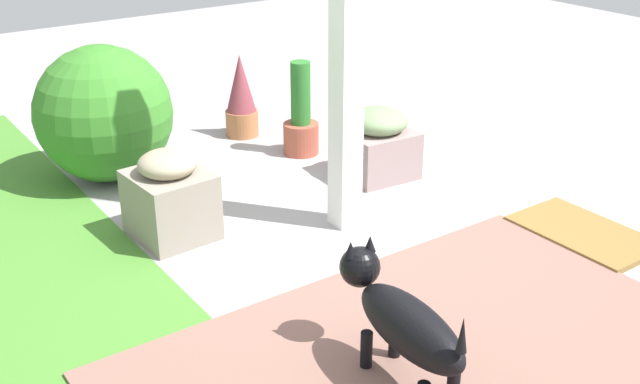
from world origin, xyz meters
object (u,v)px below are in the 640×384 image
at_px(stone_planter_mid, 170,197).
at_px(dog, 402,319).
at_px(terracotta_pot_spiky, 241,98).
at_px(doormat, 584,233).
at_px(round_shrub, 104,114).
at_px(porch_pillar, 347,7).
at_px(stone_planter_nearest, 378,144).
at_px(terracotta_pot_tall, 301,122).

distance_m(stone_planter_mid, dog, 1.61).
bearing_deg(terracotta_pot_spiky, doormat, -163.38).
bearing_deg(stone_planter_mid, round_shrub, -1.40).
xyz_separation_m(porch_pillar, round_shrub, (1.32, 0.79, -0.75)).
distance_m(stone_planter_nearest, dog, 2.00).
relative_size(stone_planter_mid, terracotta_pot_spiky, 0.82).
distance_m(porch_pillar, stone_planter_nearest, 1.17).
relative_size(dog, doormat, 1.00).
relative_size(stone_planter_nearest, terracotta_pot_tall, 0.70).
bearing_deg(porch_pillar, round_shrub, 30.77).
bearing_deg(dog, porch_pillar, -27.83).
xyz_separation_m(terracotta_pot_spiky, doormat, (-2.34, -0.70, -0.26)).
height_order(stone_planter_nearest, dog, dog).
bearing_deg(round_shrub, terracotta_pot_spiky, -79.81).
relative_size(round_shrub, terracotta_pot_tall, 1.33).
relative_size(porch_pillar, stone_planter_nearest, 5.36).
distance_m(porch_pillar, terracotta_pot_spiky, 1.76).
distance_m(round_shrub, terracotta_pot_spiky, 1.05).
height_order(porch_pillar, stone_planter_nearest, porch_pillar).
xyz_separation_m(stone_planter_mid, terracotta_pot_spiky, (1.11, -1.05, 0.05)).
bearing_deg(dog, round_shrub, 3.59).
distance_m(stone_planter_mid, round_shrub, 0.94).
height_order(stone_planter_nearest, terracotta_pot_spiky, terracotta_pot_spiky).
distance_m(porch_pillar, terracotta_pot_tall, 1.42).
xyz_separation_m(porch_pillar, terracotta_pot_tall, (0.99, -0.38, -0.93)).
bearing_deg(porch_pillar, terracotta_pot_tall, -21.19).
relative_size(stone_planter_mid, dog, 0.67).
xyz_separation_m(terracotta_pot_tall, doormat, (-1.82, -0.55, -0.20)).
bearing_deg(doormat, porch_pillar, 48.51).
height_order(terracotta_pot_spiky, terracotta_pot_tall, terracotta_pot_tall).
xyz_separation_m(stone_planter_nearest, dog, (-1.61, 1.19, 0.07)).
bearing_deg(dog, stone_planter_mid, 6.47).
height_order(stone_planter_mid, round_shrub, round_shrub).
xyz_separation_m(porch_pillar, terracotta_pot_spiky, (1.51, -0.24, -0.88)).
bearing_deg(dog, terracotta_pot_tall, -24.90).
bearing_deg(terracotta_pot_spiky, round_shrub, 100.19).
height_order(round_shrub, doormat, round_shrub).
bearing_deg(terracotta_pot_spiky, stone_planter_nearest, -163.74).
xyz_separation_m(stone_planter_mid, doormat, (-1.23, -1.75, -0.20)).
height_order(terracotta_pot_tall, dog, terracotta_pot_tall).
bearing_deg(stone_planter_mid, dog, -173.53).
height_order(porch_pillar, doormat, porch_pillar).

